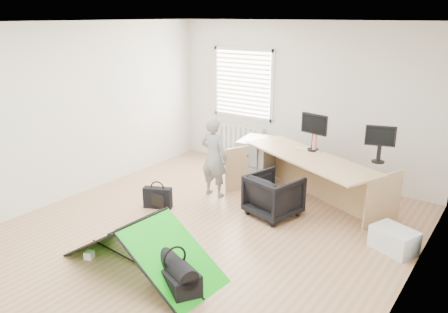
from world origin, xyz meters
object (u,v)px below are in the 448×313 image
Objects in this scene: desk at (307,181)px; filing_cabinet at (256,160)px; storage_crate at (394,240)px; kite at (141,244)px; thermos at (315,142)px; office_chair at (274,195)px; person at (214,157)px; monitor_left at (314,137)px; duffel_bag at (175,278)px; monitor_right at (379,149)px; laptop_bag at (158,198)px.

filing_cabinet is at bearing -175.11° from desk.
kite is at bearing -137.24° from storage_crate.
thermos is (-0.06, 0.33, 0.53)m from desk.
desk reaches higher than office_chair.
storage_crate is at bearing 175.79° from person.
desk is 3.38× the size of office_chair.
storage_crate is at bearing -20.24° from monitor_left.
monitor_left is 1.99m from storage_crate.
office_chair reaches higher than duffel_bag.
thermos is (-0.98, 0.01, -0.06)m from monitor_right.
kite is (-0.55, -2.09, -0.01)m from office_chair.
office_chair is at bearing -100.35° from thermos.
desk is at bearing 13.00° from laptop_bag.
office_chair is 2.19m from duffel_bag.
person reaches higher than office_chair.
storage_crate is at bearing -165.71° from office_chair.
laptop_bag is 0.70× the size of duffel_bag.
filing_cabinet is 1.14× the size of office_chair.
monitor_right is 0.32× the size of person.
thermos is at bearing 53.22° from monitor_left.
filing_cabinet is 1.21m from thermos.
duffel_bag is at bearing -4.78° from kite.
kite is at bearing -103.37° from thermos.
duffel_bag is (1.19, -2.29, -0.51)m from person.
monitor_left reaches higher than storage_crate.
monitor_left reaches higher than duffel_bag.
desk is 2.81m from kite.
office_chair is 1.74m from laptop_bag.
filing_cabinet is at bearing -106.67° from person.
laptop_bag is at bearing 158.95° from duffel_bag.
filing_cabinet is 1.75× the size of monitor_left.
office_chair is (0.91, -1.00, -0.08)m from filing_cabinet.
office_chair is (-0.23, -0.61, -0.08)m from desk.
person reaches higher than desk.
monitor_left is at bearing 162.48° from monitor_right.
person reaches higher than duffel_bag.
person is at bearing 9.31° from office_chair.
monitor_left is 0.99m from monitor_right.
thermos is at bearing 108.11° from duffel_bag.
storage_crate is (0.55, -0.94, -0.84)m from monitor_right.
office_chair is at bearing -58.66° from filing_cabinet.
thermos reaches higher than office_chair.
monitor_left reaches higher than kite.
desk reaches higher than laptop_bag.
duffel_bag is (-1.11, -3.11, -0.85)m from monitor_right.
kite is (0.60, -2.20, -0.34)m from person.
desk is at bearing -79.46° from thermos.
monitor_right is 3.30m from laptop_bag.
monitor_left is 0.34× the size of person.
person is (-0.24, -0.89, 0.26)m from filing_cabinet.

